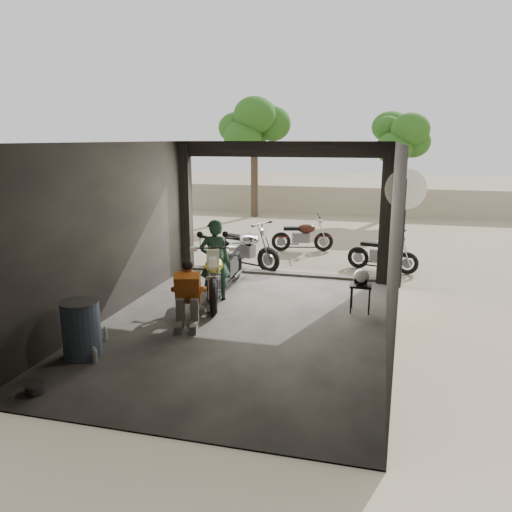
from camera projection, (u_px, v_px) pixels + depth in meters
The scene contains 16 objects.
ground at pixel (242, 326), 8.89m from camera, with size 80.00×80.00×0.00m, color #7A6D56.
garage at pixel (250, 250), 9.11m from camera, with size 7.00×7.13×3.20m.
boundary_wall at pixel (329, 200), 21.96m from camera, with size 18.00×0.30×1.20m, color gray.
tree_left at pixel (254, 120), 20.48m from camera, with size 2.20×2.20×5.60m.
tree_right at pixel (399, 131), 20.60m from camera, with size 2.20×2.20×5.00m.
main_bike at pixel (214, 271), 10.04m from camera, with size 0.80×1.95×1.30m, color beige, non-canonical shape.
left_bike at pixel (227, 260), 10.95m from camera, with size 0.79×1.92×1.30m, color black, non-canonical shape.
outside_bike_a at pixel (245, 245), 12.70m from camera, with size 0.76×1.83×1.24m, color black, non-canonical shape.
outside_bike_b at pixel (302, 233), 14.68m from camera, with size 0.65×1.58×1.07m, color #3D170E, non-canonical shape.
outside_bike_c at pixel (383, 251), 12.45m from camera, with size 0.64×1.56×1.05m, color black, non-canonical shape.
rider at pixel (215, 261), 10.10m from camera, with size 0.62×0.41×1.69m, color black.
mechanic at pixel (187, 297), 8.67m from camera, with size 0.58×0.79×1.15m, color #B65B18, non-canonical shape.
stool at pixel (361, 288), 9.50m from camera, with size 0.40×0.40×0.56m.
helmet at pixel (361, 276), 9.47m from camera, with size 0.31×0.32×0.29m, color white.
oil_drum at pixel (81, 330), 7.53m from camera, with size 0.57×0.57×0.88m, color #3D4E66.
sign_post at pixel (404, 207), 10.77m from camera, with size 0.88×0.08×2.64m.
Camera 1 is at (2.31, -8.04, 3.26)m, focal length 35.00 mm.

